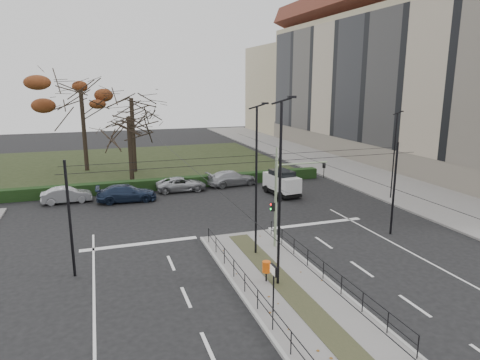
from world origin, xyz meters
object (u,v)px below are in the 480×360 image
at_px(litter_bin, 266,267).
at_px(white_van, 282,182).
at_px(parked_car_third, 126,193).
at_px(traffic_light, 281,195).
at_px(rust_tree, 81,90).
at_px(bare_tree_center, 131,104).
at_px(bare_tree_near, 129,121).
at_px(streetlamp_median_far, 257,179).
at_px(streetlamp_median_near, 280,193).
at_px(streetlamp_sidewalk, 394,154).
at_px(info_panel, 274,276).
at_px(parked_car_second, 67,195).
at_px(parked_car_fourth, 181,184).
at_px(parked_car_fifth, 232,178).

xyz_separation_m(litter_bin, white_van, (7.62, 15.18, 0.27)).
bearing_deg(parked_car_third, traffic_light, -147.64).
height_order(rust_tree, bare_tree_center, rust_tree).
bearing_deg(bare_tree_center, white_van, -51.18).
distance_m(traffic_light, litter_bin, 5.32).
height_order(bare_tree_center, bare_tree_near, bare_tree_center).
bearing_deg(litter_bin, streetlamp_median_far, 77.24).
relative_size(parked_car_third, bare_tree_center, 0.46).
xyz_separation_m(traffic_light, white_van, (5.10, 11.12, -2.07)).
bearing_deg(streetlamp_median_near, traffic_light, 65.28).
relative_size(litter_bin, streetlamp_sidewalk, 0.14).
bearing_deg(bare_tree_near, bare_tree_center, 80.91).
relative_size(parked_car_third, rust_tree, 0.42).
height_order(parked_car_third, rust_tree, rust_tree).
xyz_separation_m(rust_tree, bare_tree_center, (4.97, -2.35, -1.37)).
height_order(traffic_light, bare_tree_near, bare_tree_near).
bearing_deg(streetlamp_median_near, info_panel, -118.49).
xyz_separation_m(streetlamp_sidewalk, white_van, (-8.14, 4.22, -2.66)).
bearing_deg(streetlamp_median_near, rust_tree, 105.78).
bearing_deg(bare_tree_near, white_van, -38.82).
relative_size(litter_bin, bare_tree_center, 0.10).
height_order(streetlamp_sidewalk, rust_tree, rust_tree).
bearing_deg(rust_tree, parked_car_second, -96.36).
relative_size(streetlamp_sidewalk, parked_car_fourth, 1.60).
bearing_deg(rust_tree, streetlamp_sidewalk, -40.13).
xyz_separation_m(streetlamp_sidewalk, rust_tree, (-24.29, 20.48, 4.96)).
distance_m(streetlamp_median_near, white_van, 17.51).
bearing_deg(parked_car_second, streetlamp_sidewalk, -109.40).
bearing_deg(traffic_light, info_panel, -116.03).
distance_m(streetlamp_sidewalk, parked_car_fifth, 14.64).
xyz_separation_m(streetlamp_median_near, bare_tree_center, (-4.02, 29.49, 2.73)).
bearing_deg(rust_tree, traffic_light, -68.01).
xyz_separation_m(litter_bin, streetlamp_sidewalk, (15.75, 10.96, 2.93)).
bearing_deg(bare_tree_center, rust_tree, 154.67).
height_order(litter_bin, bare_tree_center, bare_tree_center).
relative_size(streetlamp_median_far, rust_tree, 0.74).
distance_m(litter_bin, white_van, 16.99).
bearing_deg(parked_car_fourth, parked_car_second, 95.80).
relative_size(parked_car_fourth, parked_car_fifth, 0.93).
distance_m(info_panel, parked_car_fourth, 22.15).
bearing_deg(streetlamp_median_far, info_panel, -104.33).
bearing_deg(streetlamp_sidewalk, info_panel, -140.42).
distance_m(parked_car_third, bare_tree_center, 13.59).
bearing_deg(parked_car_fifth, parked_car_third, 97.61).
xyz_separation_m(streetlamp_median_near, parked_car_fifth, (4.15, 20.34, -3.96)).
distance_m(litter_bin, streetlamp_median_near, 3.84).
height_order(parked_car_fourth, white_van, white_van).
xyz_separation_m(info_panel, parked_car_third, (-4.52, 20.10, -1.09)).
distance_m(parked_car_third, white_van, 13.13).
bearing_deg(white_van, traffic_light, -114.66).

